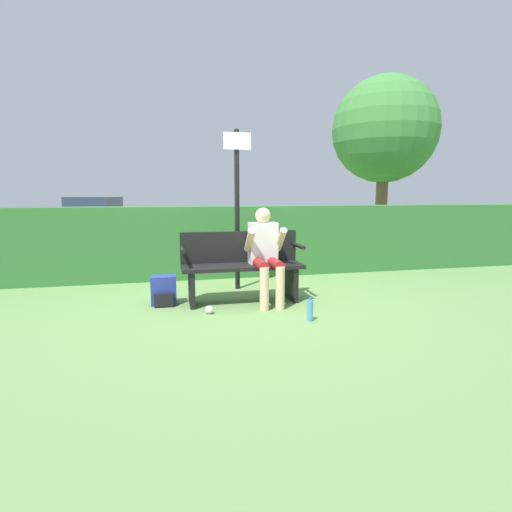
{
  "coord_description": "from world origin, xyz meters",
  "views": [
    {
      "loc": [
        -0.96,
        -4.89,
        1.36
      ],
      "look_at": [
        0.15,
        -0.1,
        0.61
      ],
      "focal_mm": 28.0,
      "sensor_mm": 36.0,
      "label": 1
    }
  ],
  "objects": [
    {
      "name": "backpack",
      "position": [
        -0.99,
        0.12,
        0.17
      ],
      "size": [
        0.31,
        0.27,
        0.36
      ],
      "color": "#283893",
      "rests_on": "ground"
    },
    {
      "name": "ground_plane",
      "position": [
        0.0,
        0.0,
        0.0
      ],
      "size": [
        40.0,
        40.0,
        0.0
      ],
      "primitive_type": "plane",
      "color": "#668E4C"
    },
    {
      "name": "park_bench",
      "position": [
        0.0,
        0.06,
        0.47
      ],
      "size": [
        1.54,
        0.46,
        0.9
      ],
      "color": "black",
      "rests_on": "ground"
    },
    {
      "name": "litter_crumple",
      "position": [
        -0.48,
        -0.41,
        0.05
      ],
      "size": [
        0.09,
        0.09,
        0.09
      ],
      "color": "silver",
      "rests_on": "ground"
    },
    {
      "name": "water_bottle",
      "position": [
        0.57,
        -0.93,
        0.12
      ],
      "size": [
        0.06,
        0.06,
        0.26
      ],
      "color": "#4C8CCC",
      "rests_on": "ground"
    },
    {
      "name": "parked_car",
      "position": [
        -3.5,
        11.33,
        0.62
      ],
      "size": [
        2.49,
        4.57,
        1.29
      ],
      "rotation": [
        0.0,
        0.0,
        1.4
      ],
      "color": "#2D4784",
      "rests_on": "ground"
    },
    {
      "name": "person_seated",
      "position": [
        0.27,
        -0.08,
        0.67
      ],
      "size": [
        0.49,
        0.63,
        1.21
      ],
      "color": "silver",
      "rests_on": "ground"
    },
    {
      "name": "signpost",
      "position": [
        0.07,
        0.75,
        1.29
      ],
      "size": [
        0.39,
        0.09,
        2.27
      ],
      "color": "black",
      "rests_on": "ground"
    },
    {
      "name": "tree",
      "position": [
        4.31,
        4.12,
        2.9
      ],
      "size": [
        2.53,
        2.53,
        4.19
      ],
      "color": "brown",
      "rests_on": "ground"
    },
    {
      "name": "hedge_back",
      "position": [
        0.0,
        1.78,
        0.59
      ],
      "size": [
        12.0,
        0.57,
        1.18
      ],
      "color": "#337033",
      "rests_on": "ground"
    }
  ]
}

